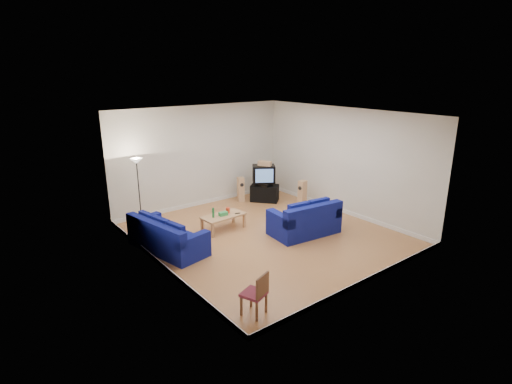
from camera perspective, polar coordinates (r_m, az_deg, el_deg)
room at (r=10.23m, az=1.38°, el=1.86°), size 6.01×6.51×3.21m
sofa_three_seat at (r=9.98m, az=-12.73°, el=-6.54°), size 1.31×2.24×0.81m
sofa_loveseat at (r=10.75m, az=7.07°, el=-4.28°), size 1.89×1.20×0.90m
coffee_table at (r=10.96m, az=-4.70°, el=-3.57°), size 1.21×0.66×0.43m
bottle at (r=10.76m, az=-6.13°, el=-2.96°), size 0.07×0.07×0.27m
tissue_box at (r=10.90m, az=-4.71°, el=-3.11°), size 0.25×0.15×0.10m
red_canister at (r=11.07m, az=-4.04°, el=-2.62°), size 0.13×0.13×0.15m
remote at (r=11.02m, az=-2.64°, el=-3.07°), size 0.15×0.08×0.02m
tv_stand at (r=13.36m, az=1.24°, el=-0.15°), size 0.97×1.01×0.55m
av_receiver at (r=13.23m, az=1.14°, el=1.17°), size 0.51×0.57×0.11m
television at (r=13.19m, az=1.11°, el=2.62°), size 0.90×0.85×0.56m
centre_speaker at (r=13.08m, az=1.26°, el=4.11°), size 0.37×0.47×0.15m
speaker_left at (r=13.27m, az=-2.19°, el=0.35°), size 0.26×0.29×0.83m
speaker_right at (r=12.92m, az=6.63°, el=-0.18°), size 0.28×0.22×0.84m
floor_lamp at (r=11.37m, az=-16.62°, el=2.98°), size 0.33×0.33×1.94m
dining_chair at (r=7.26m, az=0.11°, el=-14.13°), size 0.51×0.51×0.83m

